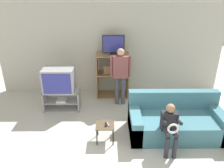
% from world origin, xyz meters
% --- Properties ---
extents(wall_back, '(6.40, 0.06, 2.60)m').
position_xyz_m(wall_back, '(0.00, 3.43, 1.30)').
color(wall_back, beige).
rests_on(wall_back, ground_plane).
extents(tv_stand, '(0.91, 0.45, 0.52)m').
position_xyz_m(tv_stand, '(-1.24, 2.34, 0.26)').
color(tv_stand, '#A8A8AD').
rests_on(tv_stand, ground_plane).
extents(television_main, '(0.76, 0.55, 0.60)m').
position_xyz_m(television_main, '(-1.27, 2.32, 0.82)').
color(television_main, '#9E9EA3').
rests_on(television_main, tv_stand).
extents(media_shelf, '(0.91, 0.51, 1.25)m').
position_xyz_m(media_shelf, '(0.07, 3.10, 0.64)').
color(media_shelf, '#9E7A51').
rests_on(media_shelf, ground_plane).
extents(television_flat, '(0.60, 0.20, 0.52)m').
position_xyz_m(television_flat, '(0.09, 3.08, 1.50)').
color(television_flat, black).
rests_on(television_flat, media_shelf).
extents(snack_table, '(0.37, 0.37, 0.38)m').
position_xyz_m(snack_table, '(-0.11, 1.02, 0.32)').
color(snack_table, brown).
rests_on(snack_table, ground_plane).
extents(remote_control_black, '(0.04, 0.15, 0.02)m').
position_xyz_m(remote_control_black, '(-0.09, 1.00, 0.39)').
color(remote_control_black, black).
rests_on(remote_control_black, snack_table).
extents(remote_control_white, '(0.10, 0.15, 0.02)m').
position_xyz_m(remote_control_white, '(-0.05, 1.01, 0.39)').
color(remote_control_white, gray).
rests_on(remote_control_white, snack_table).
extents(couch, '(1.98, 0.98, 0.85)m').
position_xyz_m(couch, '(1.41, 1.27, 0.28)').
color(couch, teal).
rests_on(couch, ground_plane).
extents(person_standing_adult, '(0.53, 0.20, 1.55)m').
position_xyz_m(person_standing_adult, '(0.27, 2.58, 0.93)').
color(person_standing_adult, '#4C4C56').
rests_on(person_standing_adult, ground_plane).
extents(person_seated_child, '(0.33, 0.43, 0.97)m').
position_xyz_m(person_seated_child, '(1.11, 0.70, 0.58)').
color(person_seated_child, '#2D2D38').
rests_on(person_seated_child, ground_plane).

